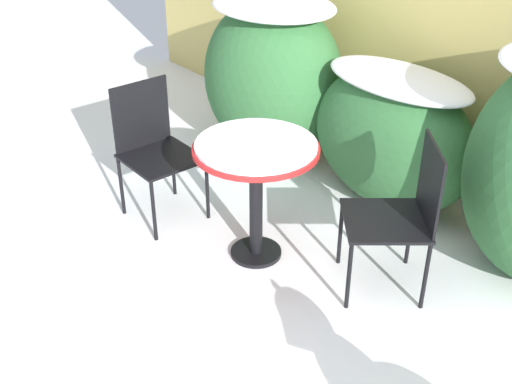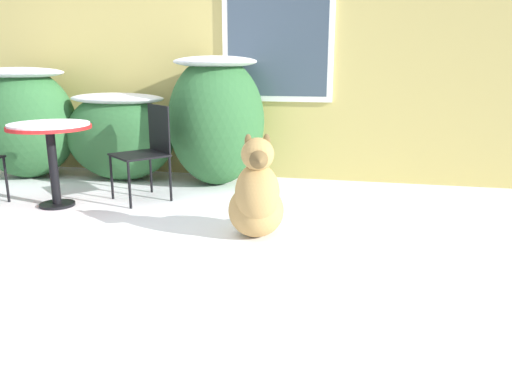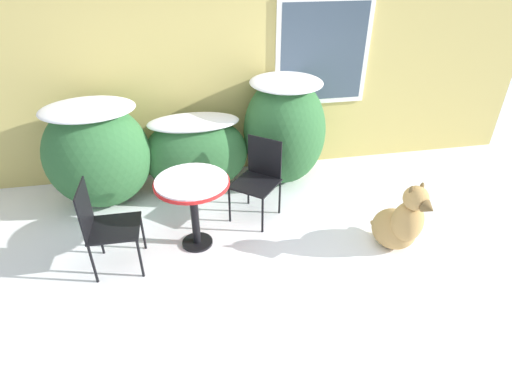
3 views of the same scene
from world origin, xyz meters
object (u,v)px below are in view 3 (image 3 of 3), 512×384
Objects in this scene: patio_table at (192,192)px; patio_chair_far_side at (104,224)px; patio_chair_near_table at (259,176)px; dog at (400,224)px.

patio_chair_far_side is (-0.81, -0.18, -0.14)m from patio_table.
patio_chair_near_table is 1.11× the size of dog.
dog is at bearing 5.17° from patio_chair_near_table.
dog reaches higher than patio_table.
patio_chair_far_side reaches higher than patio_table.
patio_table is at bearing -110.44° from patio_chair_near_table.
dog is at bearing -12.92° from patio_table.
patio_table is 0.85× the size of patio_chair_far_side.
dog is (2.78, -0.27, -0.19)m from patio_chair_far_side.
patio_table is 0.84m from patio_chair_far_side.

